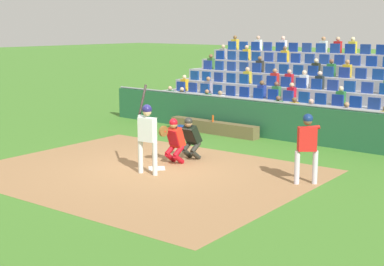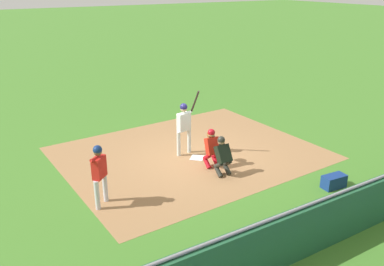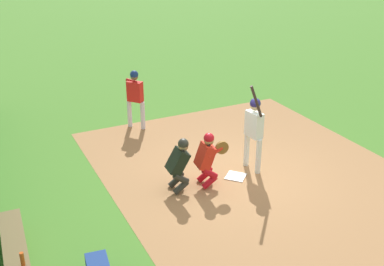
{
  "view_description": "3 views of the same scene",
  "coord_description": "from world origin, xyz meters",
  "px_view_note": "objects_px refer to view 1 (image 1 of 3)",
  "views": [
    {
      "loc": [
        -10.24,
        10.9,
        3.82
      ],
      "look_at": [
        -0.41,
        -1.0,
        0.89
      ],
      "focal_mm": 53.24,
      "sensor_mm": 36.0,
      "label": 1
    },
    {
      "loc": [
        -6.78,
        -10.69,
        5.73
      ],
      "look_at": [
        -0.5,
        -0.47,
        1.17
      ],
      "focal_mm": 38.11,
      "sensor_mm": 36.0,
      "label": 2
    },
    {
      "loc": [
        8.66,
        -4.94,
        5.5
      ],
      "look_at": [
        -0.42,
        -0.95,
        1.14
      ],
      "focal_mm": 44.47,
      "sensor_mm": 36.0,
      "label": 3
    }
  ],
  "objects_px": {
    "batter_at_plate": "(147,131)",
    "equipment_duffel_bag": "(184,132)",
    "home_plate_marker": "(157,168)",
    "on_deck_batter": "(307,142)",
    "catcher_crouching": "(174,138)",
    "home_plate_umpire": "(191,136)",
    "dugout_bench": "(213,127)",
    "water_bottle_on_bench": "(213,118)"
  },
  "relations": [
    {
      "from": "batter_at_plate",
      "to": "equipment_duffel_bag",
      "type": "xyz_separation_m",
      "value": [
        2.48,
        -4.38,
        -0.96
      ]
    },
    {
      "from": "home_plate_marker",
      "to": "on_deck_batter",
      "type": "xyz_separation_m",
      "value": [
        -3.82,
        -1.24,
        1.04
      ]
    },
    {
      "from": "home_plate_marker",
      "to": "catcher_crouching",
      "type": "height_order",
      "value": "catcher_crouching"
    },
    {
      "from": "home_plate_umpire",
      "to": "equipment_duffel_bag",
      "type": "distance_m",
      "value": 3.35
    },
    {
      "from": "catcher_crouching",
      "to": "home_plate_umpire",
      "type": "bearing_deg",
      "value": -94.33
    },
    {
      "from": "home_plate_umpire",
      "to": "catcher_crouching",
      "type": "bearing_deg",
      "value": 85.67
    },
    {
      "from": "home_plate_marker",
      "to": "dugout_bench",
      "type": "xyz_separation_m",
      "value": [
        1.95,
        -5.05,
        0.2
      ]
    },
    {
      "from": "home_plate_marker",
      "to": "water_bottle_on_bench",
      "type": "bearing_deg",
      "value": -69.07
    },
    {
      "from": "dugout_bench",
      "to": "on_deck_batter",
      "type": "distance_m",
      "value": 6.96
    },
    {
      "from": "home_plate_marker",
      "to": "on_deck_batter",
      "type": "relative_size",
      "value": 0.25
    },
    {
      "from": "dugout_bench",
      "to": "home_plate_marker",
      "type": "bearing_deg",
      "value": 111.07
    },
    {
      "from": "catcher_crouching",
      "to": "home_plate_marker",
      "type": "bearing_deg",
      "value": 94.12
    },
    {
      "from": "batter_at_plate",
      "to": "catcher_crouching",
      "type": "height_order",
      "value": "batter_at_plate"
    },
    {
      "from": "catcher_crouching",
      "to": "on_deck_batter",
      "type": "bearing_deg",
      "value": -173.15
    },
    {
      "from": "batter_at_plate",
      "to": "water_bottle_on_bench",
      "type": "distance_m",
      "value": 5.92
    },
    {
      "from": "batter_at_plate",
      "to": "water_bottle_on_bench",
      "type": "height_order",
      "value": "batter_at_plate"
    },
    {
      "from": "dugout_bench",
      "to": "water_bottle_on_bench",
      "type": "xyz_separation_m",
      "value": [
        -0.05,
        0.09,
        0.34
      ]
    },
    {
      "from": "batter_at_plate",
      "to": "equipment_duffel_bag",
      "type": "relative_size",
      "value": 3.23
    },
    {
      "from": "home_plate_marker",
      "to": "equipment_duffel_bag",
      "type": "xyz_separation_m",
      "value": [
        2.3,
        -3.83,
        0.18
      ]
    },
    {
      "from": "equipment_duffel_bag",
      "to": "dugout_bench",
      "type": "bearing_deg",
      "value": -101.09
    },
    {
      "from": "home_plate_marker",
      "to": "batter_at_plate",
      "type": "distance_m",
      "value": 1.27
    },
    {
      "from": "catcher_crouching",
      "to": "equipment_duffel_bag",
      "type": "relative_size",
      "value": 1.83
    },
    {
      "from": "catcher_crouching",
      "to": "equipment_duffel_bag",
      "type": "xyz_separation_m",
      "value": [
        2.24,
        -3.06,
        -0.53
      ]
    },
    {
      "from": "batter_at_plate",
      "to": "on_deck_batter",
      "type": "distance_m",
      "value": 4.05
    },
    {
      "from": "catcher_crouching",
      "to": "on_deck_batter",
      "type": "relative_size",
      "value": 0.75
    },
    {
      "from": "batter_at_plate",
      "to": "on_deck_batter",
      "type": "relative_size",
      "value": 1.32
    },
    {
      "from": "catcher_crouching",
      "to": "batter_at_plate",
      "type": "bearing_deg",
      "value": 100.38
    },
    {
      "from": "batter_at_plate",
      "to": "equipment_duffel_bag",
      "type": "bearing_deg",
      "value": -60.44
    },
    {
      "from": "water_bottle_on_bench",
      "to": "on_deck_batter",
      "type": "height_order",
      "value": "on_deck_batter"
    },
    {
      "from": "batter_at_plate",
      "to": "home_plate_marker",
      "type": "bearing_deg",
      "value": -71.11
    },
    {
      "from": "home_plate_marker",
      "to": "on_deck_batter",
      "type": "distance_m",
      "value": 4.15
    },
    {
      "from": "dugout_bench",
      "to": "on_deck_batter",
      "type": "bearing_deg",
      "value": 146.58
    },
    {
      "from": "home_plate_marker",
      "to": "batter_at_plate",
      "type": "xyz_separation_m",
      "value": [
        -0.19,
        0.54,
        1.14
      ]
    },
    {
      "from": "catcher_crouching",
      "to": "on_deck_batter",
      "type": "distance_m",
      "value": 3.92
    },
    {
      "from": "home_plate_umpire",
      "to": "dugout_bench",
      "type": "bearing_deg",
      "value": -61.72
    },
    {
      "from": "catcher_crouching",
      "to": "water_bottle_on_bench",
      "type": "relative_size",
      "value": 5.38
    },
    {
      "from": "home_plate_marker",
      "to": "catcher_crouching",
      "type": "xyz_separation_m",
      "value": [
        0.06,
        -0.78,
        0.71
      ]
    },
    {
      "from": "water_bottle_on_bench",
      "to": "equipment_duffel_bag",
      "type": "distance_m",
      "value": 1.25
    },
    {
      "from": "home_plate_umpire",
      "to": "equipment_duffel_bag",
      "type": "bearing_deg",
      "value": -46.21
    },
    {
      "from": "batter_at_plate",
      "to": "catcher_crouching",
      "type": "xyz_separation_m",
      "value": [
        0.24,
        -1.32,
        -0.43
      ]
    },
    {
      "from": "home_plate_umpire",
      "to": "on_deck_batter",
      "type": "xyz_separation_m",
      "value": [
        -3.83,
        0.2,
        0.37
      ]
    },
    {
      "from": "catcher_crouching",
      "to": "dugout_bench",
      "type": "height_order",
      "value": "catcher_crouching"
    }
  ]
}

